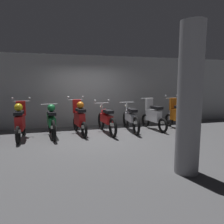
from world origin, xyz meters
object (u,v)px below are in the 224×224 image
(motorbike_slot_3, at_px, (79,118))
(motorbike_slot_1, at_px, (20,121))
(motorbike_slot_2, at_px, (51,121))
(motorbike_slot_7, at_px, (177,115))
(motorbike_slot_5, at_px, (130,118))
(motorbike_slot_4, at_px, (106,119))
(motorbike_slot_6, at_px, (153,116))
(support_pillar, at_px, (189,100))

(motorbike_slot_3, bearing_deg, motorbike_slot_1, -174.54)
(motorbike_slot_1, relative_size, motorbike_slot_2, 0.86)
(motorbike_slot_3, relative_size, motorbike_slot_7, 1.00)
(motorbike_slot_1, xyz_separation_m, motorbike_slot_2, (0.93, 0.12, -0.04))
(motorbike_slot_5, bearing_deg, motorbike_slot_3, 179.69)
(motorbike_slot_2, relative_size, motorbike_slot_4, 1.00)
(motorbike_slot_3, distance_m, motorbike_slot_7, 3.73)
(motorbike_slot_5, height_order, motorbike_slot_7, motorbike_slot_7)
(motorbike_slot_6, bearing_deg, motorbike_slot_2, -178.84)
(motorbike_slot_3, relative_size, motorbike_slot_4, 0.86)
(motorbike_slot_2, bearing_deg, motorbike_slot_4, -0.96)
(motorbike_slot_3, xyz_separation_m, motorbike_slot_6, (2.79, 0.01, -0.04))
(motorbike_slot_3, height_order, motorbike_slot_7, same)
(motorbike_slot_6, bearing_deg, motorbike_slot_4, -176.72)
(motorbike_slot_1, height_order, motorbike_slot_2, motorbike_slot_1)
(motorbike_slot_4, bearing_deg, support_pillar, -78.35)
(support_pillar, bearing_deg, motorbike_slot_7, 60.28)
(motorbike_slot_2, relative_size, motorbike_slot_6, 1.16)
(motorbike_slot_4, height_order, motorbike_slot_5, motorbike_slot_4)
(motorbike_slot_1, xyz_separation_m, motorbike_slot_4, (2.79, 0.08, -0.08))
(motorbike_slot_2, xyz_separation_m, motorbike_slot_7, (4.65, -0.09, 0.00))
(motorbike_slot_4, relative_size, support_pillar, 0.68)
(motorbike_slot_2, bearing_deg, motorbike_slot_7, -1.05)
(motorbike_slot_2, distance_m, motorbike_slot_3, 0.93)
(motorbike_slot_5, bearing_deg, support_pillar, -92.85)
(motorbike_slot_5, bearing_deg, motorbike_slot_6, 1.48)
(motorbike_slot_2, relative_size, motorbike_slot_7, 1.16)
(motorbike_slot_2, relative_size, motorbike_slot_5, 1.00)
(motorbike_slot_2, height_order, motorbike_slot_7, motorbike_slot_7)
(motorbike_slot_6, height_order, motorbike_slot_7, motorbike_slot_7)
(support_pillar, bearing_deg, motorbike_slot_1, 134.94)
(motorbike_slot_5, distance_m, support_pillar, 3.84)
(motorbike_slot_6, bearing_deg, support_pillar, -106.53)
(motorbike_slot_4, distance_m, motorbike_slot_5, 0.94)
(motorbike_slot_5, xyz_separation_m, motorbike_slot_7, (1.86, -0.14, 0.04))
(motorbike_slot_3, xyz_separation_m, motorbike_slot_7, (3.73, -0.15, -0.04))
(motorbike_slot_3, xyz_separation_m, support_pillar, (1.68, -3.73, 0.86))
(support_pillar, bearing_deg, motorbike_slot_2, 125.46)
(motorbike_slot_6, distance_m, support_pillar, 4.01)
(motorbike_slot_3, bearing_deg, motorbike_slot_5, -0.31)
(motorbike_slot_6, xyz_separation_m, support_pillar, (-1.11, -3.74, 0.90))
(motorbike_slot_4, height_order, support_pillar, support_pillar)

